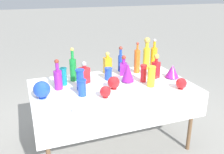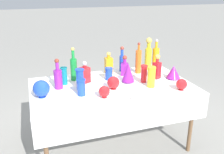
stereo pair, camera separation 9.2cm
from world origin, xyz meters
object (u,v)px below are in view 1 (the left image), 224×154
tall_bottle_0 (73,68)px  fluted_vase_0 (172,71)px  square_decanter_1 (124,67)px  round_bowl_2 (105,92)px  tall_bottle_5 (121,61)px  round_bowl_3 (181,83)px  square_decanter_2 (84,74)px  square_decanter_3 (156,67)px  slender_vase_4 (108,73)px  fluted_vase_1 (128,72)px  tall_bottle_2 (58,78)px  square_decanter_0 (107,64)px  slender_vase_0 (64,76)px  slender_vase_3 (144,73)px  tall_bottle_4 (154,57)px  slender_vase_1 (151,76)px  tall_bottle_3 (147,55)px  tall_bottle_1 (137,61)px  slender_vase_2 (80,79)px  slender_vase_5 (82,87)px  round_bowl_1 (42,90)px  round_bowl_0 (114,82)px

tall_bottle_0 → fluted_vase_0: tall_bottle_0 is taller
square_decanter_1 → round_bowl_2: bearing=-127.8°
tall_bottle_5 → round_bowl_3: size_ratio=2.64×
tall_bottle_5 → square_decanter_1: (-0.03, -0.16, -0.04)m
square_decanter_1 → tall_bottle_5: bearing=81.1°
tall_bottle_0 → square_decanter_2: 0.16m
square_decanter_3 → slender_vase_4: 0.58m
round_bowl_3 → fluted_vase_1: bearing=138.4°
tall_bottle_2 → fluted_vase_1: 0.79m
square_decanter_0 → slender_vase_0: bearing=-160.9°
fluted_vase_0 → fluted_vase_1: (-0.56, 0.07, 0.03)m
tall_bottle_0 → slender_vase_3: 0.82m
fluted_vase_0 → square_decanter_3: bearing=157.6°
tall_bottle_4 → slender_vase_3: (-0.37, -0.43, -0.05)m
slender_vase_1 → round_bowl_3: bearing=-34.9°
tall_bottle_3 → square_decanter_1: (-0.38, -0.13, -0.09)m
fluted_vase_0 → square_decanter_1: bearing=149.4°
tall_bottle_1 → square_decanter_2: (-0.72, -0.11, -0.06)m
tall_bottle_1 → slender_vase_2: (-0.81, -0.30, -0.04)m
tall_bottle_1 → slender_vase_5: (-0.84, -0.46, -0.07)m
tall_bottle_5 → fluted_vase_0: tall_bottle_5 is taller
tall_bottle_0 → slender_vase_0: 0.17m
round_bowl_2 → tall_bottle_1: bearing=42.9°
slender_vase_2 → fluted_vase_0: 1.13m
slender_vase_4 → round_bowl_1: bearing=-161.8°
tall_bottle_4 → slender_vase_5: 1.27m
round_bowl_0 → fluted_vase_0: bearing=5.6°
tall_bottle_2 → slender_vase_2: bearing=-23.7°
square_decanter_0 → round_bowl_1: bearing=-150.7°
slender_vase_1 → round_bowl_2: slender_vase_1 is taller
fluted_vase_1 → round_bowl_2: size_ratio=1.88×
tall_bottle_2 → fluted_vase_1: tall_bottle_2 is taller
tall_bottle_4 → slender_vase_1: tall_bottle_4 is taller
square_decanter_3 → slender_vase_4: (-0.56, 0.14, -0.05)m
tall_bottle_2 → square_decanter_1: 0.85m
tall_bottle_4 → slender_vase_2: (-1.12, -0.40, -0.03)m
square_decanter_2 → slender_vase_3: 0.68m
tall_bottle_0 → square_decanter_2: (0.11, -0.11, -0.05)m
tall_bottle_3 → square_decanter_3: tall_bottle_3 is taller
tall_bottle_0 → slender_vase_4: bearing=-16.5°
slender_vase_5 → slender_vase_1: bearing=-1.5°
square_decanter_2 → tall_bottle_4: bearing=12.2°
slender_vase_0 → round_bowl_0: size_ratio=1.41×
tall_bottle_0 → tall_bottle_2: tall_bottle_0 is taller
square_decanter_1 → tall_bottle_0: bearing=177.6°
tall_bottle_3 → round_bowl_2: 1.07m
slender_vase_5 → round_bowl_2: slender_vase_5 is taller
tall_bottle_5 → square_decanter_3: 0.49m
square_decanter_1 → slender_vase_3: bearing=-66.8°
tall_bottle_3 → fluted_vase_0: tall_bottle_3 is taller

